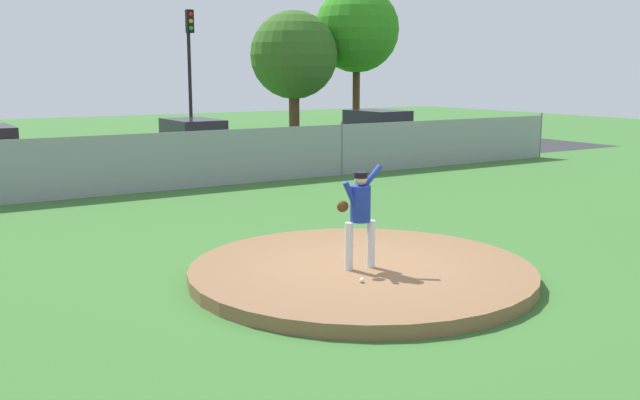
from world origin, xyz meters
name	(u,v)px	position (x,y,z in m)	size (l,w,h in m)	color
ground_plane	(213,215)	(0.00, 6.00, 0.00)	(80.00, 80.00, 0.00)	#386B2D
asphalt_strip	(112,172)	(0.00, 14.50, 0.00)	(44.00, 7.00, 0.01)	#2B2B2D
pitchers_mound	(361,272)	(0.00, 0.00, 0.10)	(5.56, 5.56, 0.21)	brown
pitcher_youth	(360,210)	(-0.14, -0.14, 1.16)	(0.79, 0.32, 1.65)	silver
baseball	(362,280)	(-0.55, -0.79, 0.25)	(0.07, 0.07, 0.07)	white
chainlink_fence	(155,162)	(0.00, 10.00, 0.82)	(31.13, 0.07, 1.74)	gray
parked_car_champagne	(193,144)	(2.95, 14.60, 0.80)	(1.80, 4.65, 1.67)	tan
parked_car_slate	(377,133)	(10.78, 14.31, 0.84)	(2.21, 4.53, 1.78)	slate
traffic_light_far	(190,58)	(4.43, 18.40, 3.86)	(0.28, 0.46, 5.74)	black
tree_bushy_near	(294,55)	(10.78, 21.11, 4.09)	(4.20, 4.20, 6.21)	#4C331E
tree_leaning_west	(357,30)	(14.37, 21.04, 5.39)	(4.27, 4.27, 7.54)	#4C331E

